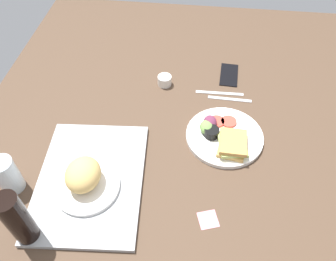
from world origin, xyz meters
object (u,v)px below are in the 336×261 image
object	(u,v)px
espresso_cup	(165,80)
sticky_note	(208,220)
serving_tray	(91,180)
cell_phone	(229,74)
fork	(230,99)
plate_with_salad	(224,136)
knife	(220,93)
soda_bottle	(18,220)
drinking_glass	(7,175)
bread_plate_near	(84,179)

from	to	relation	value
espresso_cup	sticky_note	bearing A→B (deg)	-160.94
serving_tray	cell_phone	xyz separation A→B (cm)	(57.74, -44.02, -0.40)
sticky_note	fork	bearing A→B (deg)	-7.09
plate_with_salad	serving_tray	bearing A→B (deg)	118.15
serving_tray	sticky_note	bearing A→B (deg)	-103.38
plate_with_salad	sticky_note	bearing A→B (deg)	172.64
cell_phone	knife	bearing A→B (deg)	165.27
fork	sticky_note	distance (cm)	52.43
fork	knife	size ratio (longest dim) A/B	0.89
espresso_cup	fork	world-z (taller)	espresso_cup
serving_tray	plate_with_salad	world-z (taller)	plate_with_salad
soda_bottle	fork	world-z (taller)	soda_bottle
fork	sticky_note	bearing A→B (deg)	84.73
plate_with_salad	drinking_glass	world-z (taller)	drinking_glass
bread_plate_near	soda_bottle	distance (cm)	21.62
drinking_glass	sticky_note	xyz separation A→B (cm)	(-4.25, -61.29, -6.37)
drinking_glass	cell_phone	bearing A→B (deg)	-47.23
espresso_cup	knife	bearing A→B (deg)	-97.42
espresso_cup	fork	distance (cm)	27.21
espresso_cup	plate_with_salad	bearing A→B (deg)	-137.84
fork	sticky_note	world-z (taller)	fork
knife	serving_tray	bearing A→B (deg)	47.80
bread_plate_near	espresso_cup	bearing A→B (deg)	-19.33
plate_with_salad	fork	bearing A→B (deg)	-6.67
plate_with_salad	espresso_cup	world-z (taller)	plate_with_salad
soda_bottle	cell_phone	world-z (taller)	soda_bottle
drinking_glass	bread_plate_near	bearing A→B (deg)	-84.92
drinking_glass	espresso_cup	world-z (taller)	drinking_glass
bread_plate_near	soda_bottle	xyz separation A→B (cm)	(-17.39, 11.87, 4.89)
bread_plate_near	drinking_glass	world-z (taller)	drinking_glass
serving_tray	sticky_note	size ratio (longest dim) A/B	8.04
plate_with_salad	bread_plate_near	bearing A→B (deg)	120.70
serving_tray	soda_bottle	world-z (taller)	soda_bottle
plate_with_salad	drinking_glass	bearing A→B (deg)	112.53
espresso_cup	bread_plate_near	bearing A→B (deg)	160.67
drinking_glass	soda_bottle	size ratio (longest dim) A/B	0.62
drinking_glass	espresso_cup	bearing A→B (deg)	-37.53
bread_plate_near	espresso_cup	xyz separation A→B (cm)	(51.65, -18.12, -3.55)
drinking_glass	knife	bearing A→B (deg)	-51.47
soda_bottle	fork	bearing A→B (deg)	-41.83
sticky_note	drinking_glass	bearing A→B (deg)	86.03
plate_with_salad	cell_phone	size ratio (longest dim) A/B	1.89
bread_plate_near	cell_phone	xyz separation A→B (cm)	(60.41, -44.39, -5.15)
drinking_glass	fork	distance (cm)	83.14
knife	cell_phone	bearing A→B (deg)	-108.96
serving_tray	cell_phone	size ratio (longest dim) A/B	3.13
bread_plate_near	fork	size ratio (longest dim) A/B	1.19
soda_bottle	espresso_cup	size ratio (longest dim) A/B	3.73
plate_with_salad	espresso_cup	bearing A→B (deg)	42.16
fork	knife	bearing A→B (deg)	-35.06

